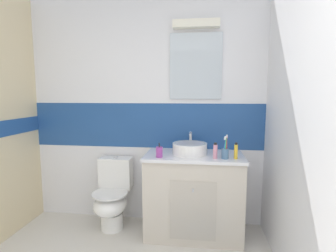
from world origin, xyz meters
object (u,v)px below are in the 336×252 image
toilet (112,196)px  toothpaste_tube_upright (236,151)px  toothbrush_cup (225,152)px  deodorant_spray_can (215,151)px  soap_dispenser (159,152)px  sink_basin (190,148)px

toilet → toothpaste_tube_upright: toothpaste_tube_upright is taller
toothpaste_tube_upright → toothbrush_cup: bearing=-175.1°
deodorant_spray_can → toothpaste_tube_upright: bearing=3.5°
soap_dispenser → deodorant_spray_can: 0.53m
toilet → deodorant_spray_can: bearing=-8.9°
sink_basin → toilet: (-0.83, 0.02, -0.56)m
soap_dispenser → toilet: bearing=161.0°
toilet → toothpaste_tube_upright: (1.27, -0.16, 0.57)m
soap_dispenser → deodorant_spray_can: bearing=2.1°
sink_basin → toilet: bearing=178.8°
sink_basin → soap_dispenser: sink_basin is taller
toilet → toothpaste_tube_upright: bearing=-7.1°
toilet → toothpaste_tube_upright: size_ratio=4.93×
toilet → deodorant_spray_can: 1.23m
toilet → deodorant_spray_can: (1.08, -0.17, 0.57)m
sink_basin → soap_dispenser: bearing=-148.9°
soap_dispenser → toothbrush_cup: bearing=2.0°
toilet → soap_dispenser: bearing=-19.0°
deodorant_spray_can → toilet: bearing=171.1°
toothbrush_cup → toothpaste_tube_upright: 0.10m
soap_dispenser → toothpaste_tube_upright: size_ratio=0.92×
toothbrush_cup → soap_dispenser: 0.62m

